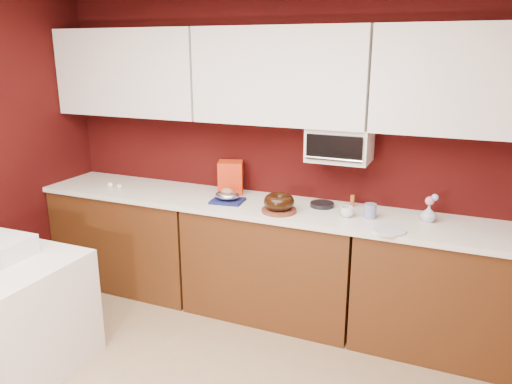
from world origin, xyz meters
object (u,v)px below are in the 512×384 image
Objects in this scene: coffee_mug at (347,211)px; blue_jar at (370,211)px; pandoro_box at (231,177)px; newspaper_stack at (0,247)px; foil_ham_nest at (227,195)px; dining_table at (0,313)px; bundt_cake at (279,202)px; toaster_oven at (340,144)px; flower_vase at (429,213)px.

blue_jar reaches higher than coffee_mug.
pandoro_box is 1.19m from blue_jar.
newspaper_stack is (-2.12, -1.27, -0.14)m from blue_jar.
foil_ham_nest is 0.53× the size of newspaper_stack.
blue_jar is at bearing -29.82° from pandoro_box.
dining_table is 2.01m from bundt_cake.
toaster_oven is at bearing 15.69° from foil_ham_nest.
foil_ham_nest is 1.60m from newspaper_stack.
foil_ham_nest is at bearing -177.08° from blue_jar.
pandoro_box reaches higher than flower_vase.
toaster_oven is at bearing 172.45° from flower_vase.
toaster_oven is at bearing 121.18° from coffee_mug.
pandoro_box reaches higher than foil_ham_nest.
blue_jar is at bearing 30.94° from newspaper_stack.
coffee_mug is at bearing 0.98° from foil_ham_nest.
foil_ham_nest is 1.88× the size of blue_jar.
coffee_mug is 0.69× the size of flower_vase.
bundt_cake is at bearing 37.48° from newspaper_stack.
coffee_mug is at bearing -165.54° from blue_jar.
foil_ham_nest is (-0.81, -0.23, -0.42)m from toaster_oven.
pandoro_box is (-0.54, 0.31, 0.05)m from bundt_cake.
pandoro_box reaches higher than coffee_mug.
dining_table is 9.75× the size of blue_jar.
pandoro_box is at bearing 56.85° from newspaper_stack.
bundt_cake is 0.46m from foil_ham_nest.
dining_table is 5.19× the size of foil_ham_nest.
toaster_oven is 0.45× the size of dining_table.
flower_vase is (2.51, 1.42, 0.59)m from dining_table.
flower_vase is at bearing -24.66° from pandoro_box.
bundt_cake reaches higher than coffee_mug.
dining_table is at bearing -129.22° from foil_ham_nest.
bundt_cake is 1.72× the size of flower_vase.
coffee_mug is at bearing -167.02° from flower_vase.
pandoro_box reaches higher than dining_table.
flower_vase is at bearing 11.94° from bundt_cake.
coffee_mug is at bearing 33.21° from dining_table.
blue_jar is at bearing 2.92° from foil_ham_nest.
foil_ham_nest is 0.26m from pandoro_box.
newspaper_stack is at bearing -144.30° from pandoro_box.
foil_ham_nest is at bearing 49.67° from newspaper_stack.
bundt_cake reaches higher than newspaper_stack.
bundt_cake is 0.65m from blue_jar.
toaster_oven is 0.78m from flower_vase.
newspaper_stack is (-1.49, -1.14, -0.17)m from bundt_cake.
blue_jar is at bearing -167.61° from flower_vase.
dining_table is 2.94m from flower_vase.
foil_ham_nest is 1.47m from flower_vase.
dining_table is 11.17× the size of coffee_mug.
coffee_mug is at bearing 32.05° from newspaper_stack.
bundt_cake is 1.15× the size of foil_ham_nest.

